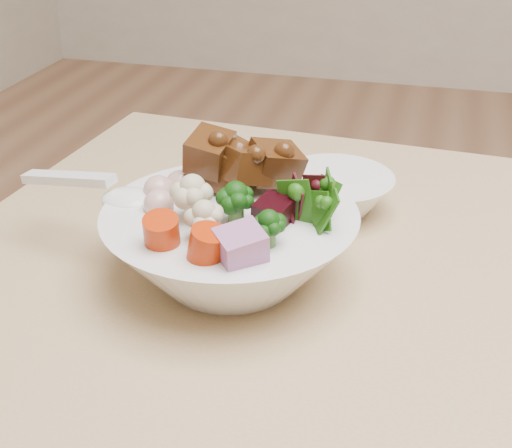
% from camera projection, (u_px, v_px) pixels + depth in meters
% --- Properties ---
extents(food_bowl, '(0.25, 0.25, 0.13)m').
position_uv_depth(food_bowl, '(233.00, 240.00, 0.70)').
color(food_bowl, white).
rests_on(food_bowl, dining_table).
extents(soup_spoon, '(0.17, 0.06, 0.03)m').
position_uv_depth(soup_spoon, '(113.00, 194.00, 0.72)').
color(soup_spoon, white).
rests_on(soup_spoon, food_bowl).
extents(side_bowl, '(0.14, 0.14, 0.05)m').
position_uv_depth(side_bowl, '(335.00, 194.00, 0.83)').
color(side_bowl, white).
rests_on(side_bowl, dining_table).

